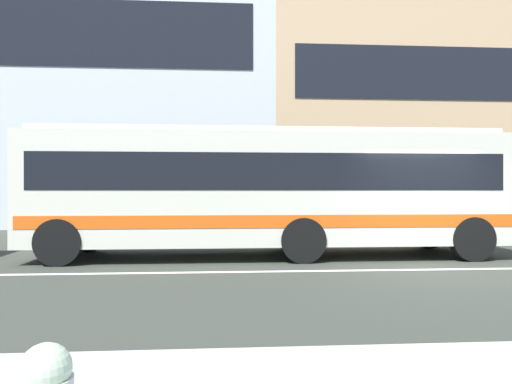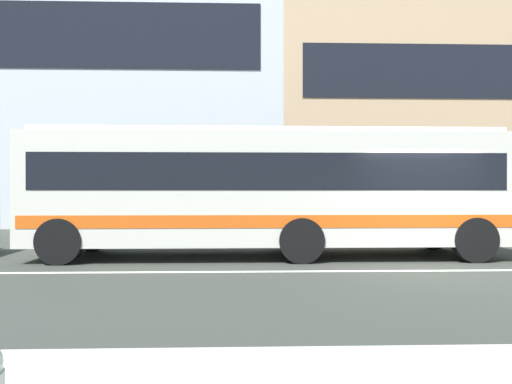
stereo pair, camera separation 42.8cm
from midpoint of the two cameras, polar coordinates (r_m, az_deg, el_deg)
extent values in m
plane|color=#343831|center=(10.06, 21.00, -8.96)|extent=(160.00, 160.00, 0.00)
cube|color=silver|center=(10.06, 21.00, -8.94)|extent=(60.00, 0.16, 0.01)
cube|color=silver|center=(27.00, -26.71, 11.55)|extent=(24.37, 10.35, 13.85)
cube|color=tan|center=(27.52, 22.22, 8.82)|extent=(20.09, 10.35, 11.48)
cube|color=black|center=(23.23, 28.03, 12.75)|extent=(18.48, 0.04, 2.30)
cube|color=beige|center=(11.19, 0.29, 0.35)|extent=(11.11, 2.51, 2.56)
cube|color=black|center=(11.19, 0.29, 2.31)|extent=(10.44, 2.52, 0.82)
cube|color=#DE5614|center=(11.21, 0.29, -3.25)|extent=(10.89, 2.53, 0.28)
cube|color=beige|center=(11.27, 0.29, 7.17)|extent=(10.66, 2.11, 0.12)
cube|color=black|center=(12.10, -26.99, 2.13)|extent=(0.04, 2.07, 0.90)
cylinder|color=black|center=(10.73, -24.33, -5.70)|extent=(1.00, 0.28, 1.00)
cylinder|color=black|center=(12.87, -20.85, -4.72)|extent=(1.00, 0.28, 1.00)
cylinder|color=black|center=(10.20, 4.64, -5.99)|extent=(1.00, 0.28, 1.00)
cylinder|color=black|center=(12.43, 3.03, -4.88)|extent=(1.00, 0.28, 1.00)
cylinder|color=black|center=(11.45, 24.23, -5.33)|extent=(1.00, 0.28, 1.00)
cylinder|color=black|center=(13.47, 19.63, -4.50)|extent=(1.00, 0.28, 1.00)
sphere|color=beige|center=(2.52, -29.35, -18.61)|extent=(0.23, 0.23, 0.23)
camera|label=1|loc=(0.21, -91.10, 0.00)|focal=32.28mm
camera|label=2|loc=(0.21, 88.90, 0.00)|focal=32.28mm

